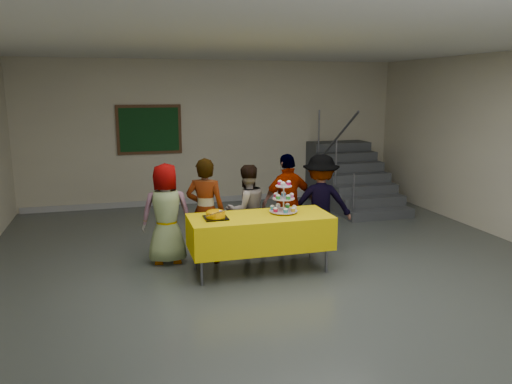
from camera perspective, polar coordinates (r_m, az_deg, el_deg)
room_shell at (r=5.82m, az=4.88°, el=8.88°), size 10.00×10.04×3.02m
bake_table at (r=6.65m, az=0.47°, el=-4.51°), size 1.88×0.78×0.77m
cupcake_stand at (r=6.71m, az=3.17°, el=-1.03°), size 0.38×0.38×0.44m
bear_cake at (r=6.45m, az=-4.63°, el=-2.54°), size 0.32×0.36×0.12m
schoolchild_a at (r=7.05m, az=-10.20°, el=-2.46°), size 0.73×0.51×1.42m
schoolchild_b at (r=6.99m, az=-5.79°, el=-2.16°), size 0.64×0.54×1.49m
schoolchild_c at (r=7.33m, az=-1.08°, el=-2.05°), size 0.74×0.62×1.34m
schoolchild_d at (r=7.51m, az=3.68°, el=-1.20°), size 0.91×0.51×1.47m
schoolchild_e at (r=7.58m, az=7.36°, el=-1.22°), size 1.06×0.81×1.46m
staircase at (r=10.83m, az=10.53°, el=1.28°), size 1.30×2.40×2.04m
noticeboard at (r=10.44m, az=-12.10°, el=6.99°), size 1.30×0.05×1.00m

